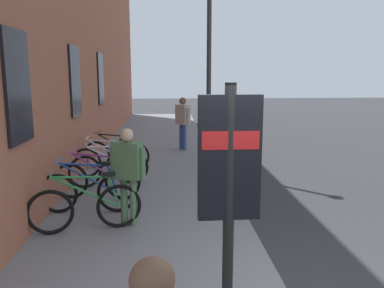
% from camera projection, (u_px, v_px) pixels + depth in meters
% --- Properties ---
extents(ground, '(60.00, 60.00, 0.00)m').
position_uv_depth(ground, '(260.00, 174.00, 10.18)').
color(ground, '#2D2D30').
extents(sidewalk_pavement, '(24.00, 3.50, 0.12)m').
position_uv_depth(sidewalk_pavement, '(156.00, 157.00, 11.97)').
color(sidewalk_pavement, slate).
rests_on(sidewalk_pavement, ground).
extents(bicycle_far_end, '(0.56, 1.74, 0.97)m').
position_uv_depth(bicycle_far_end, '(86.00, 207.00, 6.20)').
color(bicycle_far_end, black).
rests_on(bicycle_far_end, sidewalk_pavement).
extents(bicycle_by_door, '(0.48, 1.77, 0.97)m').
position_uv_depth(bicycle_by_door, '(88.00, 191.00, 7.02)').
color(bicycle_by_door, black).
rests_on(bicycle_by_door, sidewalk_pavement).
extents(bicycle_leaning_wall, '(0.48, 1.76, 0.97)m').
position_uv_depth(bicycle_leaning_wall, '(97.00, 180.00, 7.78)').
color(bicycle_leaning_wall, black).
rests_on(bicycle_leaning_wall, sidewalk_pavement).
extents(bicycle_under_window, '(0.64, 1.72, 0.97)m').
position_uv_depth(bicycle_under_window, '(110.00, 169.00, 8.69)').
color(bicycle_under_window, black).
rests_on(bicycle_under_window, sidewalk_pavement).
extents(bicycle_beside_lamp, '(0.48, 1.77, 0.97)m').
position_uv_depth(bicycle_beside_lamp, '(109.00, 161.00, 9.40)').
color(bicycle_beside_lamp, black).
rests_on(bicycle_beside_lamp, sidewalk_pavement).
extents(bicycle_nearest_sign, '(0.54, 1.75, 0.97)m').
position_uv_depth(bicycle_nearest_sign, '(117.00, 154.00, 10.20)').
color(bicycle_nearest_sign, black).
rests_on(bicycle_nearest_sign, sidewalk_pavement).
extents(transit_info_sign, '(0.10, 0.55, 2.40)m').
position_uv_depth(transit_info_sign, '(229.00, 175.00, 3.44)').
color(transit_info_sign, black).
rests_on(transit_info_sign, sidewalk_pavement).
extents(pedestrian_near_bus, '(0.38, 0.58, 1.61)m').
position_uv_depth(pedestrian_near_bus, '(128.00, 167.00, 6.34)').
color(pedestrian_near_bus, '#4C724C').
rests_on(pedestrian_near_bus, sidewalk_pavement).
extents(pedestrian_by_facade, '(0.53, 0.49, 1.69)m').
position_uv_depth(pedestrian_by_facade, '(183.00, 118.00, 12.64)').
color(pedestrian_by_facade, '#334C8C').
rests_on(pedestrian_by_facade, sidewalk_pavement).
extents(street_lamp, '(0.28, 0.28, 4.99)m').
position_uv_depth(street_lamp, '(209.00, 53.00, 10.03)').
color(street_lamp, '#333338').
rests_on(street_lamp, sidewalk_pavement).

